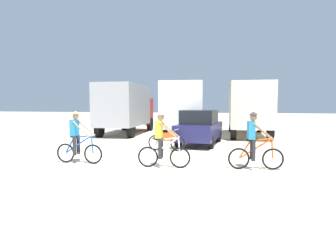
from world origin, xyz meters
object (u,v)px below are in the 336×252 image
object	(u,v)px
cyclist_near_camera	(254,143)
bicycle_spare	(166,142)
box_truck_cream_rv	(249,107)
cyclist_cowboy_hat	(162,142)
sedan_parked	(200,127)
cyclist_orange_shirt	(77,139)
box_truck_grey_hauler	(126,107)
box_truck_white_box	(184,107)

from	to	relation	value
cyclist_near_camera	bicycle_spare	bearing A→B (deg)	138.67
cyclist_near_camera	box_truck_cream_rv	bearing A→B (deg)	87.48
box_truck_cream_rv	cyclist_cowboy_hat	bearing A→B (deg)	-107.82
sedan_parked	bicycle_spare	xyz separation A→B (m)	(-1.24, -2.32, -0.48)
sedan_parked	box_truck_cream_rv	bearing A→B (deg)	60.11
cyclist_orange_shirt	bicycle_spare	bearing A→B (deg)	53.49
box_truck_cream_rv	bicycle_spare	distance (m)	8.14
cyclist_cowboy_hat	cyclist_near_camera	xyz separation A→B (m)	(2.89, 0.33, 0.00)
box_truck_grey_hauler	bicycle_spare	world-z (taller)	box_truck_grey_hauler
box_truck_cream_rv	bicycle_spare	bearing A→B (deg)	-119.33
box_truck_grey_hauler	cyclist_orange_shirt	distance (m)	10.10
box_truck_cream_rv	sedan_parked	bearing A→B (deg)	-119.89
box_truck_grey_hauler	cyclist_near_camera	bearing A→B (deg)	-51.26
box_truck_cream_rv	sedan_parked	xyz separation A→B (m)	(-2.68, -4.66, -0.99)
box_truck_cream_rv	sedan_parked	size ratio (longest dim) A/B	1.56
box_truck_cream_rv	cyclist_near_camera	world-z (taller)	box_truck_cream_rv
box_truck_grey_hauler	cyclist_cowboy_hat	xyz separation A→B (m)	(4.85, -9.97, -1.03)
box_truck_grey_hauler	cyclist_near_camera	world-z (taller)	box_truck_grey_hauler
cyclist_orange_shirt	box_truck_cream_rv	bearing A→B (deg)	58.24
cyclist_near_camera	bicycle_spare	distance (m)	4.65
cyclist_orange_shirt	cyclist_near_camera	size ratio (longest dim) A/B	1.00
cyclist_orange_shirt	bicycle_spare	world-z (taller)	cyclist_orange_shirt
box_truck_cream_rv	cyclist_orange_shirt	xyz separation A→B (m)	(-6.36, -10.28, -1.03)
box_truck_grey_hauler	cyclist_cowboy_hat	bearing A→B (deg)	-64.07
box_truck_white_box	box_truck_cream_rv	xyz separation A→B (m)	(4.12, 0.66, 0.00)
box_truck_cream_rv	sedan_parked	world-z (taller)	box_truck_cream_rv
box_truck_cream_rv	cyclist_orange_shirt	distance (m)	12.14
box_truck_cream_rv	cyclist_cowboy_hat	size ratio (longest dim) A/B	3.73
box_truck_white_box	cyclist_cowboy_hat	size ratio (longest dim) A/B	3.80
box_truck_cream_rv	box_truck_white_box	bearing A→B (deg)	-170.89
box_truck_white_box	bicycle_spare	bearing A→B (deg)	-88.18
box_truck_cream_rv	box_truck_grey_hauler	bearing A→B (deg)	-177.25
cyclist_cowboy_hat	cyclist_orange_shirt	bearing A→B (deg)	178.48
cyclist_cowboy_hat	bicycle_spare	size ratio (longest dim) A/B	1.06
box_truck_white_box	cyclist_orange_shirt	bearing A→B (deg)	-103.14
sedan_parked	box_truck_grey_hauler	bearing A→B (deg)	142.18
box_truck_grey_hauler	sedan_parked	xyz separation A→B (m)	(5.50, -4.27, -0.99)
box_truck_cream_rv	bicycle_spare	xyz separation A→B (m)	(-3.92, -6.98, -1.48)
cyclist_orange_shirt	box_truck_grey_hauler	bearing A→B (deg)	100.38
sedan_parked	box_truck_white_box	bearing A→B (deg)	109.81
cyclist_cowboy_hat	box_truck_white_box	bearing A→B (deg)	94.65
bicycle_spare	box_truck_white_box	bearing A→B (deg)	91.82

